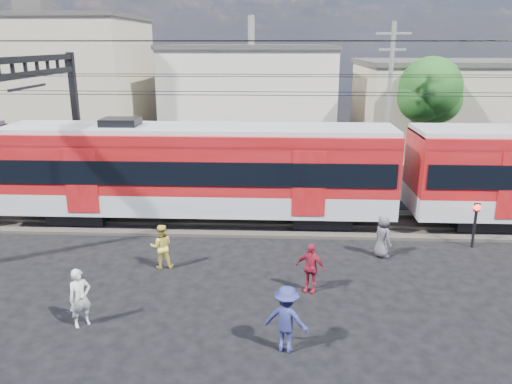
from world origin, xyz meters
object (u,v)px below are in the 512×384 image
(pedestrian_a, at_px, (80,298))
(pedestrian_c, at_px, (287,319))
(commuter_train, at_px, (205,168))
(crossing_signal, at_px, (476,217))

(pedestrian_a, distance_m, pedestrian_c, 5.63)
(pedestrian_c, bearing_deg, pedestrian_a, 9.59)
(commuter_train, relative_size, pedestrian_c, 28.72)
(crossing_signal, bearing_deg, pedestrian_c, -135.69)
(commuter_train, height_order, crossing_signal, commuter_train)
(crossing_signal, bearing_deg, pedestrian_a, -154.52)
(commuter_train, height_order, pedestrian_c, commuter_train)
(pedestrian_c, xyz_separation_m, crossing_signal, (7.11, 6.94, 0.34))
(pedestrian_a, xyz_separation_m, pedestrian_c, (5.56, -0.90, 0.05))
(commuter_train, distance_m, pedestrian_a, 8.69)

